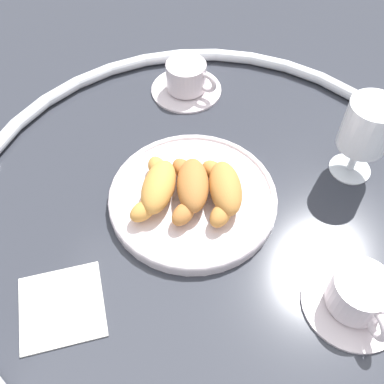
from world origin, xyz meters
TOP-DOWN VIEW (x-y plane):
  - ground_plane at (0.00, 0.00)m, footprint 2.20×2.20m
  - table_chrome_rim at (0.00, 0.00)m, footprint 0.77×0.77m
  - pastry_plate at (-0.00, 0.02)m, footprint 0.26×0.26m
  - croissant_large at (0.01, -0.02)m, footprint 0.13×0.09m
  - croissant_small at (-0.01, 0.03)m, footprint 0.13×0.09m
  - croissant_extra at (-0.02, 0.07)m, footprint 0.14×0.07m
  - coffee_cup_near at (0.26, 0.10)m, footprint 0.14×0.14m
  - coffee_cup_far at (-0.11, -0.23)m, footprint 0.14×0.14m
  - juice_glass_left at (0.13, -0.21)m, footprint 0.08×0.08m
  - folded_napkin at (-0.21, 0.15)m, footprint 0.15×0.15m

SIDE VIEW (x-z plane):
  - ground_plane at x=0.00m, z-range 0.00..0.00m
  - folded_napkin at x=-0.21m, z-range 0.00..0.01m
  - pastry_plate at x=0.00m, z-range 0.00..0.02m
  - table_chrome_rim at x=0.00m, z-range 0.00..0.02m
  - coffee_cup_near at x=0.26m, z-range 0.00..0.06m
  - coffee_cup_far at x=-0.11m, z-range 0.00..0.06m
  - croissant_large at x=0.01m, z-range 0.02..0.06m
  - croissant_small at x=-0.01m, z-range 0.02..0.06m
  - croissant_extra at x=-0.02m, z-range 0.02..0.06m
  - juice_glass_left at x=0.13m, z-range 0.02..0.16m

